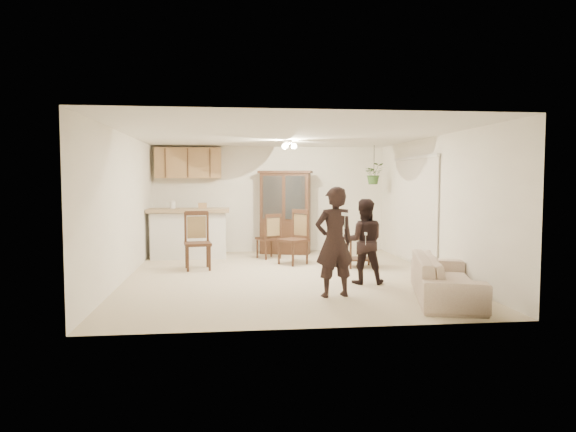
{
  "coord_description": "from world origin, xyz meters",
  "views": [
    {
      "loc": [
        -0.97,
        -8.97,
        1.7
      ],
      "look_at": [
        0.11,
        0.4,
        1.04
      ],
      "focal_mm": 32.0,
      "sensor_mm": 36.0,
      "label": 1
    }
  ],
  "objects": [
    {
      "name": "floor",
      "position": [
        0.0,
        0.0,
        0.0
      ],
      "size": [
        6.5,
        6.5,
        0.0
      ],
      "primitive_type": "plane",
      "color": "#C1AF92",
      "rests_on": "ground"
    },
    {
      "name": "wall_right",
      "position": [
        2.75,
        0.0,
        1.25
      ],
      "size": [
        0.02,
        6.5,
        2.5
      ],
      "primitive_type": "cube",
      "color": "white",
      "rests_on": "ground"
    },
    {
      "name": "chair_bar",
      "position": [
        -1.57,
        0.87,
        0.31
      ],
      "size": [
        0.56,
        0.56,
        1.11
      ],
      "rotation": [
        0.0,
        0.0,
        0.14
      ],
      "color": "#322112",
      "rests_on": "floor"
    },
    {
      "name": "upper_cabinets",
      "position": [
        -1.9,
        3.07,
        2.1
      ],
      "size": [
        1.5,
        0.34,
        0.7
      ],
      "primitive_type": "cube",
      "color": "#9C6B44",
      "rests_on": "wall_back"
    },
    {
      "name": "vertical_blinds",
      "position": [
        2.71,
        0.9,
        1.1
      ],
      "size": [
        0.06,
        2.3,
        2.1
      ],
      "primitive_type": null,
      "color": "silver",
      "rests_on": "wall_right"
    },
    {
      "name": "sofa",
      "position": [
        2.11,
        -2.0,
        0.37
      ],
      "size": [
        1.21,
        2.0,
        0.73
      ],
      "primitive_type": "imported",
      "rotation": [
        0.0,
        0.0,
        1.3
      ],
      "color": "#F2E6C7",
      "rests_on": "floor"
    },
    {
      "name": "chair_hutch_left",
      "position": [
        0.31,
        1.28,
        0.31
      ],
      "size": [
        0.69,
        0.69,
        1.11
      ],
      "rotation": [
        0.0,
        0.0,
        -0.92
      ],
      "color": "#322112",
      "rests_on": "floor"
    },
    {
      "name": "china_hutch",
      "position": [
        0.32,
        2.82,
        0.95
      ],
      "size": [
        1.3,
        0.79,
        1.92
      ],
      "rotation": [
        0.0,
        0.0,
        -0.29
      ],
      "color": "#322112",
      "rests_on": "floor"
    },
    {
      "name": "controller_child",
      "position": [
        1.17,
        -1.1,
        0.86
      ],
      "size": [
        0.06,
        0.13,
        0.04
      ],
      "primitive_type": "cube",
      "rotation": [
        0.0,
        0.0,
        2.97
      ],
      "color": "white",
      "rests_on": "child"
    },
    {
      "name": "chair_hutch_right",
      "position": [
        -0.12,
        2.11,
        0.28
      ],
      "size": [
        0.59,
        0.59,
        0.98
      ],
      "rotation": [
        0.0,
        0.0,
        3.63
      ],
      "color": "#322112",
      "rests_on": "floor"
    },
    {
      "name": "adult",
      "position": [
        0.55,
        -1.67,
        0.9
      ],
      "size": [
        0.73,
        0.55,
        1.8
      ],
      "primitive_type": "imported",
      "rotation": [
        0.0,
        0.0,
        3.33
      ],
      "color": "black",
      "rests_on": "floor"
    },
    {
      "name": "ceiling_fixture",
      "position": [
        0.2,
        1.2,
        2.4
      ],
      "size": [
        0.36,
        0.36,
        0.2
      ],
      "primitive_type": null,
      "color": "beige",
      "rests_on": "ceiling"
    },
    {
      "name": "child",
      "position": [
        1.23,
        -0.78,
        0.68
      ],
      "size": [
        0.73,
        0.61,
        1.35
      ],
      "primitive_type": "imported",
      "rotation": [
        0.0,
        0.0,
        2.97
      ],
      "color": "black",
      "rests_on": "floor"
    },
    {
      "name": "breakfast_bar",
      "position": [
        -1.85,
        2.35,
        0.5
      ],
      "size": [
        1.6,
        0.55,
        1.0
      ],
      "primitive_type": "cube",
      "color": "silver",
      "rests_on": "floor"
    },
    {
      "name": "wall_back",
      "position": [
        0.0,
        3.25,
        1.25
      ],
      "size": [
        5.5,
        0.02,
        2.5
      ],
      "primitive_type": "cube",
      "color": "white",
      "rests_on": "ground"
    },
    {
      "name": "controller_adult",
      "position": [
        0.62,
        -2.04,
        1.23
      ],
      "size": [
        0.07,
        0.15,
        0.04
      ],
      "primitive_type": "cube",
      "rotation": [
        0.0,
        0.0,
        3.33
      ],
      "color": "white",
      "rests_on": "adult"
    },
    {
      "name": "hanging_plant",
      "position": [
        2.3,
        2.4,
        1.85
      ],
      "size": [
        0.43,
        0.37,
        0.48
      ],
      "primitive_type": "imported",
      "color": "#2B5020",
      "rests_on": "ceiling"
    },
    {
      "name": "bar_top",
      "position": [
        -1.85,
        2.35,
        1.05
      ],
      "size": [
        1.75,
        0.7,
        0.08
      ],
      "primitive_type": "cube",
      "color": "#9E8A5E",
      "rests_on": "breakfast_bar"
    },
    {
      "name": "side_table",
      "position": [
        1.57,
        0.77,
        0.31
      ],
      "size": [
        0.59,
        0.59,
        0.67
      ],
      "rotation": [
        0.0,
        0.0,
        -0.07
      ],
      "color": "#322112",
      "rests_on": "floor"
    },
    {
      "name": "wall_front",
      "position": [
        0.0,
        -3.25,
        1.25
      ],
      "size": [
        5.5,
        0.02,
        2.5
      ],
      "primitive_type": "cube",
      "color": "white",
      "rests_on": "ground"
    },
    {
      "name": "ceiling",
      "position": [
        0.0,
        0.0,
        2.5
      ],
      "size": [
        5.5,
        6.5,
        0.02
      ],
      "primitive_type": "cube",
      "color": "silver",
      "rests_on": "wall_back"
    },
    {
      "name": "plant_cord",
      "position": [
        2.3,
        2.4,
        2.17
      ],
      "size": [
        0.01,
        0.01,
        0.65
      ],
      "primitive_type": "cylinder",
      "color": "black",
      "rests_on": "ceiling"
    },
    {
      "name": "wall_left",
      "position": [
        -2.75,
        0.0,
        1.25
      ],
      "size": [
        0.02,
        6.5,
        2.5
      ],
      "primitive_type": "cube",
      "color": "white",
      "rests_on": "ground"
    }
  ]
}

